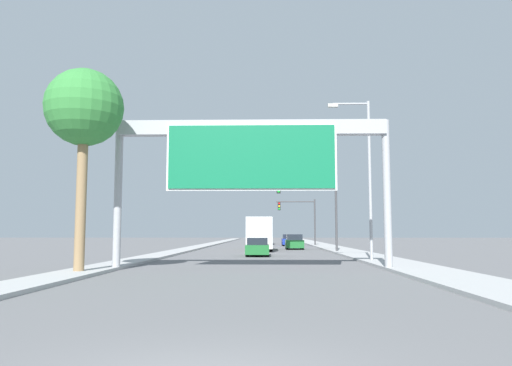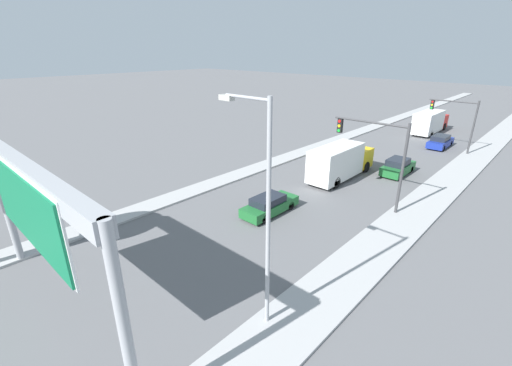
# 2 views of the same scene
# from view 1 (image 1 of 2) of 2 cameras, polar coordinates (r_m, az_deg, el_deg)

# --- Properties ---
(sidewalk_right) EXTENTS (3.00, 120.00, 0.15)m
(sidewalk_right) POSITION_cam_1_polar(r_m,az_deg,el_deg) (66.18, 7.48, -7.05)
(sidewalk_right) COLOR #A8A8A8
(sidewalk_right) RESTS_ON ground
(median_strip_left) EXTENTS (2.00, 120.00, 0.15)m
(median_strip_left) POSITION_cam_1_polar(r_m,az_deg,el_deg) (66.30, -5.62, -7.06)
(median_strip_left) COLOR #A8A8A8
(median_strip_left) RESTS_ON ground
(sign_gantry) EXTENTS (13.27, 0.73, 7.17)m
(sign_gantry) POSITION_cam_1_polar(r_m,az_deg,el_deg) (23.97, -0.51, 3.72)
(sign_gantry) COLOR #9EA0A5
(sign_gantry) RESTS_ON ground
(car_mid_left) EXTENTS (1.81, 4.70, 1.48)m
(car_mid_left) POSITION_cam_1_polar(r_m,az_deg,el_deg) (65.11, 3.80, -6.56)
(car_mid_left) COLOR navy
(car_mid_left) RESTS_ON ground
(car_near_left) EXTENTS (1.71, 4.66, 1.37)m
(car_near_left) POSITION_cam_1_polar(r_m,az_deg,el_deg) (37.77, 0.19, -7.35)
(car_near_left) COLOR #1E662D
(car_near_left) RESTS_ON ground
(car_far_left) EXTENTS (1.78, 4.30, 1.55)m
(car_far_left) POSITION_cam_1_polar(r_m,az_deg,el_deg) (52.26, 4.39, -6.76)
(car_far_left) COLOR #1E662D
(car_far_left) RESTS_ON ground
(truck_box_primary) EXTENTS (2.34, 8.33, 3.13)m
(truck_box_primary) POSITION_cam_1_polar(r_m,az_deg,el_deg) (47.53, 0.44, -5.85)
(truck_box_primary) COLOR yellow
(truck_box_primary) RESTS_ON ground
(truck_box_secondary) EXTENTS (2.33, 8.79, 3.04)m
(truck_box_secondary) POSITION_cam_1_polar(r_m,az_deg,el_deg) (72.03, 0.76, -5.79)
(truck_box_secondary) COLOR red
(truck_box_secondary) RESTS_ON ground
(traffic_light_near_intersection) EXTENTS (5.57, 0.32, 6.58)m
(traffic_light_near_intersection) POSITION_cam_1_polar(r_m,az_deg,el_deg) (44.07, 6.87, -2.04)
(traffic_light_near_intersection) COLOR #3D3D3F
(traffic_light_near_intersection) RESTS_ON ground
(traffic_light_mid_block) EXTENTS (5.04, 0.32, 5.95)m
(traffic_light_mid_block) POSITION_cam_1_polar(r_m,az_deg,el_deg) (63.97, 5.26, -3.54)
(traffic_light_mid_block) COLOR #3D3D3F
(traffic_light_mid_block) RESTS_ON ground
(palm_tree_foreground) EXTENTS (3.39, 3.39, 8.92)m
(palm_tree_foreground) POSITION_cam_1_polar(r_m,az_deg,el_deg) (23.27, -19.04, 7.88)
(palm_tree_foreground) COLOR #8C704C
(palm_tree_foreground) RESTS_ON ground
(street_lamp_right) EXTENTS (2.52, 0.28, 9.65)m
(street_lamp_right) POSITION_cam_1_polar(r_m,az_deg,el_deg) (30.42, 12.35, 1.74)
(street_lamp_right) COLOR #9EA0A5
(street_lamp_right) RESTS_ON ground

